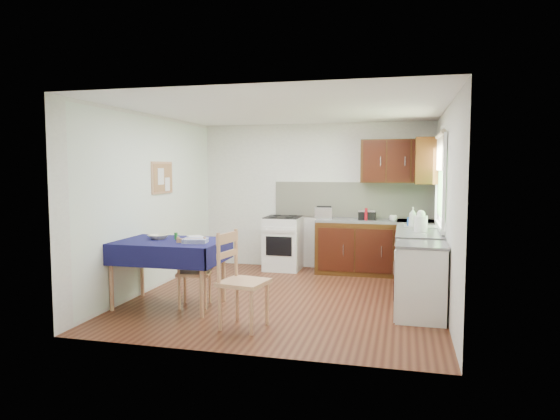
% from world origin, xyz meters
% --- Properties ---
extents(floor, '(4.20, 4.20, 0.00)m').
position_xyz_m(floor, '(0.00, 0.00, 0.00)').
color(floor, '#461F12').
rests_on(floor, ground).
extents(ceiling, '(4.00, 4.20, 0.02)m').
position_xyz_m(ceiling, '(0.00, 0.00, 2.50)').
color(ceiling, white).
rests_on(ceiling, wall_back).
extents(wall_back, '(4.00, 0.02, 2.50)m').
position_xyz_m(wall_back, '(0.00, 2.10, 1.25)').
color(wall_back, white).
rests_on(wall_back, ground).
extents(wall_front, '(4.00, 0.02, 2.50)m').
position_xyz_m(wall_front, '(0.00, -2.10, 1.25)').
color(wall_front, white).
rests_on(wall_front, ground).
extents(wall_left, '(0.02, 4.20, 2.50)m').
position_xyz_m(wall_left, '(-2.00, 0.00, 1.25)').
color(wall_left, white).
rests_on(wall_left, ground).
extents(wall_right, '(0.02, 4.20, 2.50)m').
position_xyz_m(wall_right, '(2.00, 0.00, 1.25)').
color(wall_right, white).
rests_on(wall_right, ground).
extents(base_cabinets, '(1.90, 2.30, 0.86)m').
position_xyz_m(base_cabinets, '(1.36, 1.26, 0.43)').
color(base_cabinets, '#352009').
rests_on(base_cabinets, ground).
extents(worktop_back, '(1.90, 0.60, 0.04)m').
position_xyz_m(worktop_back, '(1.05, 1.80, 0.88)').
color(worktop_back, slate).
rests_on(worktop_back, base_cabinets).
extents(worktop_right, '(0.60, 1.70, 0.04)m').
position_xyz_m(worktop_right, '(1.70, 0.65, 0.88)').
color(worktop_right, slate).
rests_on(worktop_right, base_cabinets).
extents(worktop_corner, '(0.60, 0.60, 0.04)m').
position_xyz_m(worktop_corner, '(1.70, 1.80, 0.88)').
color(worktop_corner, slate).
rests_on(worktop_corner, base_cabinets).
extents(splashback, '(2.70, 0.02, 0.60)m').
position_xyz_m(splashback, '(0.65, 2.08, 1.20)').
color(splashback, beige).
rests_on(splashback, wall_back).
extents(upper_cabinets, '(1.20, 0.85, 0.70)m').
position_xyz_m(upper_cabinets, '(1.52, 1.80, 1.85)').
color(upper_cabinets, '#352009').
rests_on(upper_cabinets, wall_back).
extents(stove, '(0.60, 0.61, 0.92)m').
position_xyz_m(stove, '(-0.50, 1.80, 0.46)').
color(stove, white).
rests_on(stove, ground).
extents(window, '(0.04, 1.48, 1.26)m').
position_xyz_m(window, '(1.97, 0.70, 1.65)').
color(window, '#2D5824').
rests_on(window, wall_right).
extents(fridge, '(0.58, 0.60, 0.89)m').
position_xyz_m(fridge, '(1.70, -0.55, 0.44)').
color(fridge, white).
rests_on(fridge, ground).
extents(corkboard, '(0.04, 0.62, 0.47)m').
position_xyz_m(corkboard, '(-1.97, 0.30, 1.60)').
color(corkboard, tan).
rests_on(corkboard, wall_left).
extents(dining_table, '(1.38, 0.93, 0.84)m').
position_xyz_m(dining_table, '(-1.36, -0.75, 0.73)').
color(dining_table, '#121040').
rests_on(dining_table, ground).
extents(chair_far, '(0.48, 0.48, 0.91)m').
position_xyz_m(chair_far, '(-1.03, -0.73, 0.48)').
color(chair_far, tan).
rests_on(chair_far, ground).
extents(chair_near, '(0.54, 0.54, 1.06)m').
position_xyz_m(chair_near, '(-0.23, -1.33, 0.56)').
color(chair_near, tan).
rests_on(chair_near, ground).
extents(toaster, '(0.28, 0.18, 0.22)m').
position_xyz_m(toaster, '(0.22, 1.70, 1.00)').
color(toaster, silver).
rests_on(toaster, worktop_back).
extents(sandwich_press, '(0.27, 0.24, 0.16)m').
position_xyz_m(sandwich_press, '(0.92, 1.78, 0.98)').
color(sandwich_press, black).
rests_on(sandwich_press, worktop_back).
extents(sauce_bottle, '(0.05, 0.05, 0.20)m').
position_xyz_m(sauce_bottle, '(0.91, 1.64, 1.00)').
color(sauce_bottle, '#B20E1A').
rests_on(sauce_bottle, worktop_back).
extents(yellow_packet, '(0.13, 0.11, 0.15)m').
position_xyz_m(yellow_packet, '(0.93, 1.92, 0.97)').
color(yellow_packet, yellow).
rests_on(yellow_packet, worktop_back).
extents(dish_rack, '(0.45, 0.34, 0.21)m').
position_xyz_m(dish_rack, '(1.73, 0.89, 0.92)').
color(dish_rack, gray).
rests_on(dish_rack, worktop_right).
extents(kettle, '(0.17, 0.17, 0.29)m').
position_xyz_m(kettle, '(1.72, 0.37, 1.03)').
color(kettle, white).
rests_on(kettle, worktop_right).
extents(cup, '(0.13, 0.13, 0.09)m').
position_xyz_m(cup, '(1.34, 1.65, 0.95)').
color(cup, white).
rests_on(cup, worktop_back).
extents(soap_bottle_a, '(0.12, 0.13, 0.29)m').
position_xyz_m(soap_bottle_a, '(1.62, 0.85, 1.05)').
color(soap_bottle_a, white).
rests_on(soap_bottle_a, worktop_right).
extents(soap_bottle_b, '(0.13, 0.13, 0.21)m').
position_xyz_m(soap_bottle_b, '(1.61, 0.90, 1.00)').
color(soap_bottle_b, blue).
rests_on(soap_bottle_b, worktop_right).
extents(soap_bottle_c, '(0.18, 0.18, 0.18)m').
position_xyz_m(soap_bottle_c, '(1.70, 0.51, 0.99)').
color(soap_bottle_c, '#258A42').
rests_on(soap_bottle_c, worktop_right).
extents(plate_bowl, '(0.30, 0.30, 0.06)m').
position_xyz_m(plate_bowl, '(-1.54, -0.68, 0.87)').
color(plate_bowl, beige).
rests_on(plate_bowl, dining_table).
extents(book, '(0.29, 0.30, 0.02)m').
position_xyz_m(book, '(-1.20, -0.49, 0.85)').
color(book, white).
rests_on(book, dining_table).
extents(spice_jar, '(0.04, 0.04, 0.09)m').
position_xyz_m(spice_jar, '(-1.31, -0.65, 0.88)').
color(spice_jar, '#23822A').
rests_on(spice_jar, dining_table).
extents(tea_towel, '(0.33, 0.28, 0.05)m').
position_xyz_m(tea_towel, '(-0.96, -0.84, 0.86)').
color(tea_towel, navy).
rests_on(tea_towel, dining_table).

